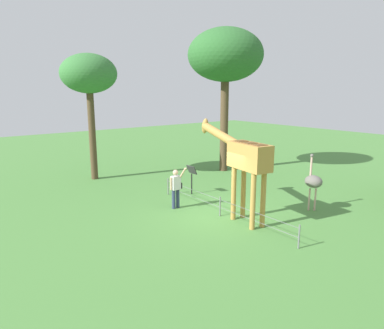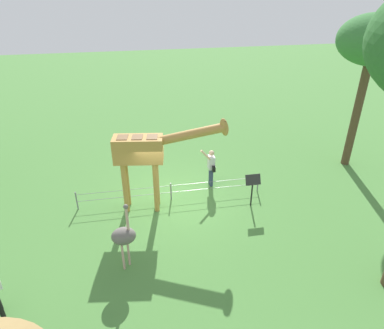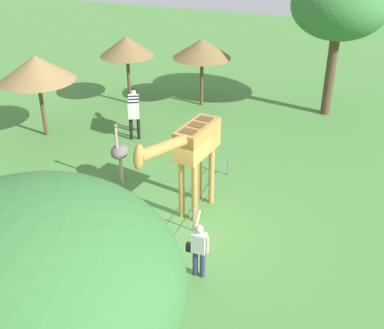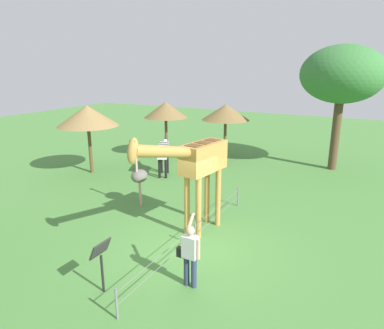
% 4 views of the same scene
% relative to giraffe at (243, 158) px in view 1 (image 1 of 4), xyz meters
% --- Properties ---
extents(ground_plane, '(60.00, 60.00, 0.00)m').
position_rel_giraffe_xyz_m(ground_plane, '(0.77, 0.23, -2.31)').
color(ground_plane, '#4C843D').
extents(giraffe, '(4.01, 1.06, 3.55)m').
position_rel_giraffe_xyz_m(giraffe, '(0.00, 0.00, 0.00)').
color(giraffe, '#BC8942').
rests_on(giraffe, ground_plane).
extents(visitor, '(0.61, 0.58, 1.73)m').
position_rel_giraffe_xyz_m(visitor, '(2.51, 1.14, -1.41)').
color(visitor, navy).
rests_on(visitor, ground_plane).
extents(ostrich, '(0.70, 0.56, 2.25)m').
position_rel_giraffe_xyz_m(ostrich, '(-0.98, -2.92, -1.13)').
color(ostrich, '#CC9E93').
rests_on(ostrich, ground_plane).
extents(tree_east, '(4.18, 4.18, 8.01)m').
position_rel_giraffe_xyz_m(tree_east, '(6.32, -4.94, 4.16)').
color(tree_east, brown).
rests_on(tree_east, ground_plane).
extents(tree_northeast, '(2.83, 2.83, 6.45)m').
position_rel_giraffe_xyz_m(tree_northeast, '(9.05, 1.85, 3.05)').
color(tree_northeast, brown).
rests_on(tree_northeast, ground_plane).
extents(info_sign, '(0.56, 0.21, 1.32)m').
position_rel_giraffe_xyz_m(info_sign, '(3.69, -0.55, -1.36)').
color(info_sign, black).
rests_on(info_sign, ground_plane).
extents(wire_fence, '(7.05, 0.05, 0.75)m').
position_rel_giraffe_xyz_m(wire_fence, '(0.77, 0.35, -1.90)').
color(wire_fence, slate).
rests_on(wire_fence, ground_plane).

